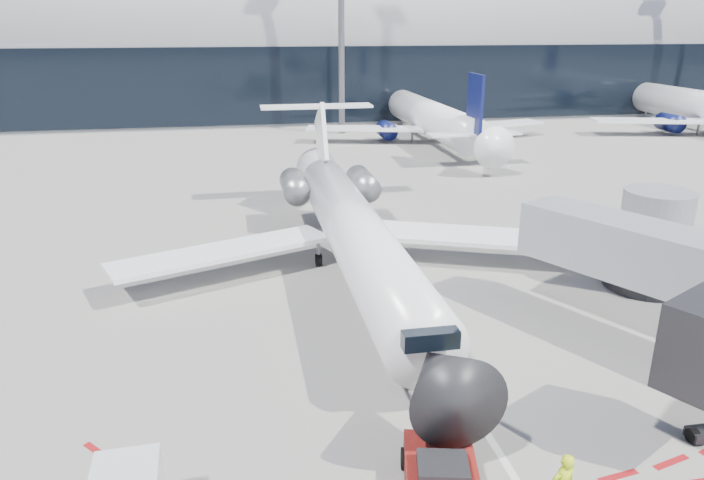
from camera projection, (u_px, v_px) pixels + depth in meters
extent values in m
plane|color=gray|center=(414.00, 317.00, 27.36)|extent=(260.00, 260.00, 0.00)
cube|color=silver|center=(402.00, 298.00, 29.21)|extent=(0.25, 40.00, 0.01)
cube|color=gray|center=(285.00, 78.00, 86.07)|extent=(150.00, 24.00, 10.00)
cylinder|color=gray|center=(284.00, 39.00, 84.42)|extent=(150.00, 24.00, 24.00)
cube|color=black|center=(294.00, 86.00, 74.88)|extent=(150.00, 0.20, 9.00)
cube|color=gray|center=(681.00, 264.00, 23.55)|extent=(8.22, 12.61, 2.30)
cylinder|color=gray|center=(653.00, 240.00, 29.81)|extent=(3.20, 3.20, 4.80)
cylinder|color=black|center=(646.00, 281.00, 30.51)|extent=(4.00, 4.00, 0.50)
cylinder|color=slate|center=(341.00, 19.00, 68.68)|extent=(0.70, 0.70, 25.00)
cylinder|color=white|center=(357.00, 236.00, 30.21)|extent=(2.81, 22.93, 2.81)
cone|color=black|center=(442.00, 376.00, 18.22)|extent=(2.81, 2.92, 2.81)
cone|color=white|center=(320.00, 174.00, 42.60)|extent=(2.81, 3.75, 2.81)
cube|color=black|center=(426.00, 332.00, 19.58)|extent=(1.77, 1.46, 0.57)
cube|color=white|center=(223.00, 251.00, 30.86)|extent=(11.16, 6.62, 0.32)
cube|color=white|center=(472.00, 236.00, 33.09)|extent=(11.16, 6.62, 0.32)
cube|color=white|center=(321.00, 140.00, 40.81)|extent=(0.26, 4.89, 4.98)
cube|color=white|center=(316.00, 106.00, 42.22)|extent=(7.50, 1.67, 0.17)
cylinder|color=slate|center=(294.00, 186.00, 38.27)|extent=(1.56, 3.54, 1.56)
cylinder|color=slate|center=(363.00, 183.00, 39.01)|extent=(1.56, 3.54, 1.56)
cylinder|color=black|center=(409.00, 380.00, 22.02)|extent=(0.23, 0.58, 0.58)
cylinder|color=black|center=(319.00, 260.00, 33.06)|extent=(0.31, 0.67, 0.67)
cylinder|color=black|center=(376.00, 256.00, 33.60)|extent=(0.31, 0.67, 0.67)
cylinder|color=slate|center=(409.00, 373.00, 21.93)|extent=(0.19, 0.19, 1.15)
cube|color=#5A110C|center=(441.00, 478.00, 16.95)|extent=(2.56, 3.41, 0.86)
cube|color=black|center=(443.00, 468.00, 16.49)|extent=(1.56, 1.42, 0.33)
cylinder|color=slate|center=(434.00, 436.00, 19.00)|extent=(0.66, 2.44, 0.10)
cylinder|color=black|center=(405.00, 458.00, 18.05)|extent=(0.40, 0.66, 0.61)
cylinder|color=black|center=(469.00, 460.00, 17.97)|extent=(0.40, 0.66, 0.61)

